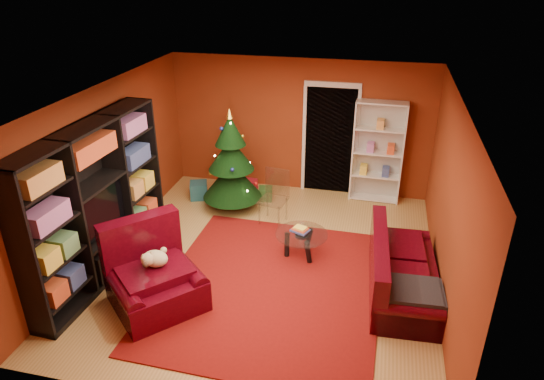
% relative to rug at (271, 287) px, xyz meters
% --- Properties ---
extents(floor, '(5.00, 5.50, 0.05)m').
position_rel_rug_xyz_m(floor, '(-0.21, 0.59, -0.04)').
color(floor, '#AC8646').
rests_on(floor, ground).
extents(ceiling, '(5.00, 5.50, 0.05)m').
position_rel_rug_xyz_m(ceiling, '(-0.21, 0.59, 2.61)').
color(ceiling, silver).
rests_on(ceiling, wall_back).
extents(wall_back, '(5.00, 0.05, 2.60)m').
position_rel_rug_xyz_m(wall_back, '(-0.21, 3.37, 1.29)').
color(wall_back, maroon).
rests_on(wall_back, ground).
extents(wall_left, '(0.05, 5.50, 2.60)m').
position_rel_rug_xyz_m(wall_left, '(-2.74, 0.59, 1.29)').
color(wall_left, maroon).
rests_on(wall_left, ground).
extents(wall_right, '(0.05, 5.50, 2.60)m').
position_rel_rug_xyz_m(wall_right, '(2.31, 0.59, 1.29)').
color(wall_right, maroon).
rests_on(wall_right, ground).
extents(doorway, '(1.06, 0.60, 2.16)m').
position_rel_rug_xyz_m(doorway, '(0.39, 3.32, 1.04)').
color(doorway, black).
rests_on(doorway, floor).
extents(rug, '(3.10, 3.60, 0.02)m').
position_rel_rug_xyz_m(rug, '(0.00, 0.00, 0.00)').
color(rug, maroon).
rests_on(rug, floor).
extents(media_unit, '(0.59, 2.96, 2.26)m').
position_rel_rug_xyz_m(media_unit, '(-2.49, -0.15, 1.12)').
color(media_unit, black).
rests_on(media_unit, floor).
extents(christmas_tree, '(1.28, 1.28, 1.93)m').
position_rel_rug_xyz_m(christmas_tree, '(-1.24, 2.21, 0.92)').
color(christmas_tree, black).
rests_on(christmas_tree, floor).
extents(gift_box_teal, '(0.41, 0.41, 0.32)m').
position_rel_rug_xyz_m(gift_box_teal, '(-2.00, 2.45, 0.15)').
color(gift_box_teal, '#1B5666').
rests_on(gift_box_teal, floor).
extents(gift_box_green, '(0.29, 0.29, 0.25)m').
position_rel_rug_xyz_m(gift_box_green, '(-0.72, 2.66, 0.12)').
color(gift_box_green, '#1F521F').
rests_on(gift_box_green, floor).
extents(gift_box_red, '(0.27, 0.27, 0.24)m').
position_rel_rug_xyz_m(gift_box_red, '(-1.11, 2.97, 0.11)').
color(gift_box_red, maroon).
rests_on(gift_box_red, floor).
extents(white_bookshelf, '(0.92, 0.35, 1.98)m').
position_rel_rug_xyz_m(white_bookshelf, '(1.30, 3.16, 0.95)').
color(white_bookshelf, white).
rests_on(white_bookshelf, floor).
extents(armchair, '(1.68, 1.68, 0.93)m').
position_rel_rug_xyz_m(armchair, '(-1.40, -0.71, 0.45)').
color(armchair, '#36030D').
rests_on(armchair, rug).
extents(dog, '(0.49, 0.50, 0.30)m').
position_rel_rug_xyz_m(dog, '(-1.40, -0.64, 0.68)').
color(dog, beige).
rests_on(dog, armchair).
extents(sofa, '(0.98, 2.00, 0.84)m').
position_rel_rug_xyz_m(sofa, '(1.81, 0.33, 0.41)').
color(sofa, '#36030D').
rests_on(sofa, rug).
extents(coffee_table, '(1.05, 1.05, 0.51)m').
position_rel_rug_xyz_m(coffee_table, '(0.28, 0.88, 0.20)').
color(coffee_table, gray).
rests_on(coffee_table, rug).
extents(acrylic_chair, '(0.52, 0.55, 0.87)m').
position_rel_rug_xyz_m(acrylic_chair, '(-0.39, 1.83, 0.42)').
color(acrylic_chair, '#66605B').
rests_on(acrylic_chair, rug).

